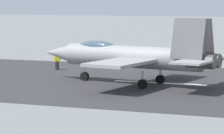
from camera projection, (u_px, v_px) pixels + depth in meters
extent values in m
plane|color=slate|center=(166.00, 83.00, 49.97)|extent=(400.00, 400.00, 0.00)
cube|color=#313033|center=(166.00, 83.00, 49.97)|extent=(240.00, 26.00, 0.02)
cube|color=white|center=(160.00, 83.00, 50.15)|extent=(8.00, 0.70, 0.00)
cylinder|color=gray|center=(132.00, 57.00, 49.02)|extent=(12.37, 3.95, 1.81)
cone|color=gray|center=(58.00, 53.00, 52.84)|extent=(3.05, 2.02, 1.54)
ellipsoid|color=#3F5160|center=(97.00, 47.00, 50.69)|extent=(3.74, 1.72, 1.10)
cylinder|color=#47423D|center=(201.00, 61.00, 45.36)|extent=(2.36, 1.47, 1.10)
cylinder|color=#47423D|center=(206.00, 60.00, 46.30)|extent=(2.36, 1.47, 1.10)
cube|color=gray|center=(120.00, 63.00, 45.29)|extent=(4.37, 6.27, 0.24)
cube|color=gray|center=(163.00, 55.00, 51.76)|extent=(4.37, 6.27, 0.24)
cube|color=gray|center=(191.00, 62.00, 43.77)|extent=(2.86, 3.18, 0.16)
cube|color=gray|center=(215.00, 57.00, 47.87)|extent=(2.86, 3.18, 0.16)
cube|color=#57575B|center=(188.00, 39.00, 45.35)|extent=(2.73, 1.39, 3.14)
cube|color=#57575B|center=(197.00, 38.00, 46.89)|extent=(2.73, 1.39, 3.14)
cylinder|color=silver|center=(85.00, 73.00, 51.58)|extent=(0.18, 0.18, 1.40)
cylinder|color=black|center=(85.00, 76.00, 51.62)|extent=(0.80, 0.43, 0.76)
cylinder|color=silver|center=(142.00, 80.00, 46.92)|extent=(0.18, 0.18, 1.40)
cylinder|color=black|center=(142.00, 84.00, 46.95)|extent=(0.80, 0.43, 0.76)
cylinder|color=silver|center=(160.00, 76.00, 49.65)|extent=(0.18, 0.18, 1.40)
cylinder|color=black|center=(160.00, 79.00, 49.69)|extent=(0.80, 0.43, 0.76)
cube|color=#1E2338|center=(57.00, 65.00, 59.57)|extent=(0.24, 0.36, 0.91)
cube|color=yellow|center=(57.00, 59.00, 59.49)|extent=(0.52, 0.45, 0.62)
sphere|color=tan|center=(57.00, 54.00, 59.44)|extent=(0.22, 0.22, 0.22)
cylinder|color=yellow|center=(60.00, 59.00, 59.53)|extent=(0.10, 0.10, 0.58)
cylinder|color=yellow|center=(54.00, 59.00, 59.46)|extent=(0.10, 0.10, 0.58)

